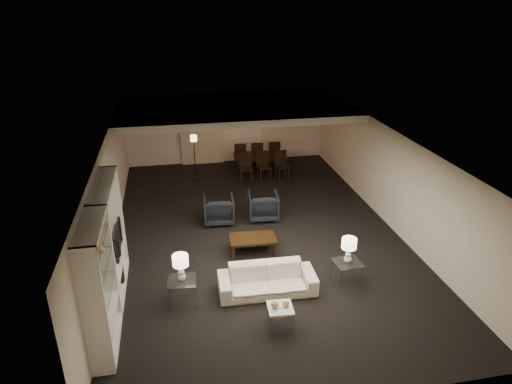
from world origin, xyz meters
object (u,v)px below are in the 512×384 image
at_px(vase_amber, 99,249).
at_px(dining_table, 260,164).
at_px(side_table_right, 346,273).
at_px(pendant_light, 244,123).
at_px(chair_fm, 257,154).
at_px(chair_nm, 264,167).
at_px(chair_nr, 282,165).
at_px(table_lamp_right, 348,251).
at_px(television, 113,240).
at_px(chair_fl, 240,155).
at_px(armchair_right, 263,206).
at_px(chair_fr, 273,153).
at_px(sofa, 267,280).
at_px(floor_speaker, 120,266).
at_px(table_lamp_left, 181,268).
at_px(side_table_left, 183,291).
at_px(vase_blue, 98,300).
at_px(coffee_table, 253,245).
at_px(armchair_left, 219,210).
at_px(floor_lamp, 195,157).
at_px(chair_nl, 246,168).
at_px(marble_table, 280,317).

relative_size(vase_amber, dining_table, 0.10).
bearing_deg(side_table_right, pendant_light, 100.49).
bearing_deg(chair_fm, chair_nm, 94.76).
bearing_deg(chair_nr, side_table_right, -98.86).
relative_size(table_lamp_right, television, 0.57).
bearing_deg(chair_fl, television, 62.06).
relative_size(armchair_right, chair_fr, 0.88).
bearing_deg(vase_amber, side_table_right, 5.94).
height_order(sofa, dining_table, dining_table).
height_order(vase_amber, floor_speaker, vase_amber).
height_order(pendant_light, chair_fr, pendant_light).
relative_size(table_lamp_left, chair_nm, 0.61).
distance_m(side_table_left, table_lamp_right, 3.44).
distance_m(vase_blue, chair_fl, 9.34).
distance_m(chair_nm, chair_nr, 0.60).
distance_m(coffee_table, chair_fm, 5.85).
relative_size(dining_table, chair_fm, 1.92).
height_order(side_table_right, floor_speaker, floor_speaker).
xyz_separation_m(chair_nm, chair_fl, (-0.60, 1.30, 0.00)).
bearing_deg(armchair_left, chair_nr, -127.42).
xyz_separation_m(chair_fm, floor_lamp, (-2.20, -0.71, 0.27)).
relative_size(television, chair_fl, 1.06).
distance_m(pendant_light, floor_speaker, 6.55).
bearing_deg(chair_fm, armchair_left, 70.61).
bearing_deg(chair_fm, armchair_right, 86.23).
bearing_deg(table_lamp_left, pendant_light, 69.59).
bearing_deg(chair_nl, floor_speaker, -121.48).
xyz_separation_m(armchair_right, floor_lamp, (-1.59, 3.31, 0.37)).
distance_m(pendant_light, dining_table, 1.82).
bearing_deg(chair_nr, chair_fl, 124.84).
bearing_deg(television, table_lamp_left, -125.15).
height_order(television, chair_fr, television).
distance_m(armchair_left, marble_table, 4.44).
xyz_separation_m(dining_table, chair_fl, (-0.60, 0.65, 0.15)).
distance_m(side_table_left, chair_fr, 8.12).
distance_m(television, chair_nm, 6.64).
bearing_deg(pendant_light, chair_nr, -3.63).
xyz_separation_m(marble_table, chair_fl, (0.60, 8.42, 0.23)).
bearing_deg(armchair_right, floor_speaker, 41.82).
distance_m(vase_amber, floor_lamp, 7.45).
bearing_deg(side_table_right, chair_nl, 100.32).
relative_size(table_lamp_right, chair_fm, 0.61).
bearing_deg(floor_speaker, dining_table, 64.52).
xyz_separation_m(side_table_right, table_lamp_left, (-3.40, 0.00, 0.53)).
height_order(pendant_light, side_table_left, pendant_light).
bearing_deg(vase_blue, armchair_right, 51.31).
distance_m(table_lamp_left, marble_table, 2.10).
bearing_deg(marble_table, chair_nl, 85.16).
relative_size(armchair_right, table_lamp_left, 1.44).
relative_size(side_table_left, chair_nr, 0.59).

